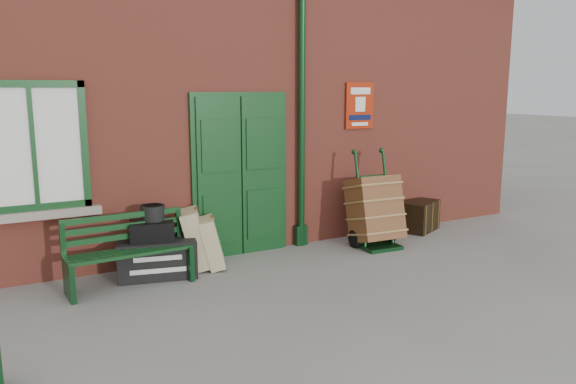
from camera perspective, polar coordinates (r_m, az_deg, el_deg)
ground at (r=6.95m, az=2.58°, el=-8.91°), size 80.00×80.00×0.00m
station_building at (r=9.71m, az=-8.24°, el=9.51°), size 10.30×4.30×4.36m
bench at (r=6.88m, az=-15.96°, el=-5.63°), size 1.45×0.53×0.89m
houdini_trunk at (r=7.20m, az=-13.16°, el=-6.52°), size 1.04×0.73×0.47m
strongbox at (r=7.09m, az=-13.67°, el=-3.82°), size 0.59×0.49×0.24m
hatbox at (r=7.08m, az=-13.57°, el=-2.06°), size 0.34×0.34×0.19m
suitcase_back at (r=7.39m, az=-9.37°, el=-4.67°), size 0.54×0.64×0.79m
suitcase_front at (r=7.38m, az=-7.77°, el=-5.11°), size 0.48×0.57×0.68m
porter_trolley at (r=8.35m, az=8.82°, el=-1.86°), size 0.72×0.78×1.40m
dark_trunk at (r=9.48m, az=13.18°, el=-2.36°), size 0.81×0.69×0.49m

